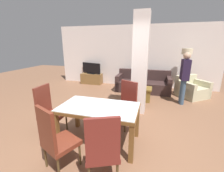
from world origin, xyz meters
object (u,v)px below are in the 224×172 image
coffee_table (140,94)px  standing_person (185,75)px  dining_chair_far_right (126,103)px  dining_chair_head_left (49,109)px  floor_lamp (187,55)px  tv_stand (92,79)px  tv_screen (91,68)px  dining_chair_near_right (102,148)px  bottle (138,85)px  sofa (143,84)px  dining_chair_near_left (55,138)px  armchair (191,90)px  dining_table (99,114)px

coffee_table → standing_person: bearing=2.9°
dining_chair_far_right → standing_person: standing_person is taller
dining_chair_head_left → floor_lamp: floor_lamp is taller
tv_stand → tv_screen: tv_screen is taller
dining_chair_near_right → bottle: size_ratio=3.93×
sofa → standing_person: bearing=142.2°
coffee_table → tv_stand: tv_stand is taller
dining_chair_near_right → tv_screen: 5.51m
dining_chair_head_left → bottle: 2.92m
dining_chair_near_left → tv_screen: bearing=131.8°
dining_chair_far_right → coffee_table: 1.78m
coffee_table → dining_chair_near_left: bearing=-105.0°
coffee_table → bottle: 0.35m
dining_chair_far_right → dining_chair_head_left: bearing=52.8°
dining_chair_near_left → armchair: dining_chair_near_left is taller
bottle → floor_lamp: size_ratio=0.16×
sofa → floor_lamp: floor_lamp is taller
armchair → standing_person: bearing=23.0°
dining_table → bottle: size_ratio=5.50×
bottle → dining_chair_near_right: bearing=-91.9°
dining_chair_head_left → dining_chair_near_left: bearing=42.9°
dining_table → dining_chair_far_right: size_ratio=1.40×
sofa → standing_person: 1.82m
dining_chair_near_left → tv_stand: bearing=131.8°
sofa → floor_lamp: (1.55, 0.27, 1.18)m
floor_lamp → dining_chair_near_right: bearing=-109.9°
dining_table → dining_chair_far_right: dining_chair_far_right is taller
dining_table → dining_chair_near_right: bearing=-66.3°
dining_chair_near_left → sofa: dining_chair_near_left is taller
dining_table → bottle: (0.48, 2.42, -0.03)m
coffee_table → standing_person: standing_person is taller
tv_stand → dining_chair_far_right: bearing=-54.9°
tv_screen → standing_person: 4.15m
dining_chair_head_left → bottle: bearing=145.9°
dining_chair_far_right → dining_chair_near_right: same height
tv_stand → standing_person: 4.20m
dining_chair_near_left → tv_screen: 5.23m
dining_chair_near_left → armchair: bearing=81.7°
tv_screen → standing_person: size_ratio=0.62×
armchair → floor_lamp: (-0.23, 0.49, 1.20)m
dining_chair_near_right → bottle: (0.11, 3.27, 0.00)m
armchair → coffee_table: armchair is taller
dining_chair_near_right → floor_lamp: (1.73, 4.76, 0.91)m
dining_chair_far_right → tv_screen: dining_chair_far_right is taller
floor_lamp → tv_stand: bearing=176.9°
sofa → tv_stand: bearing=-10.9°
dining_chair_far_right → bottle: dining_chair_far_right is taller
standing_person → tv_screen: bearing=65.5°
dining_chair_far_right → armchair: 3.28m
dining_chair_head_left → tv_screen: bearing=-168.8°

